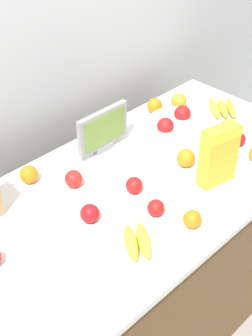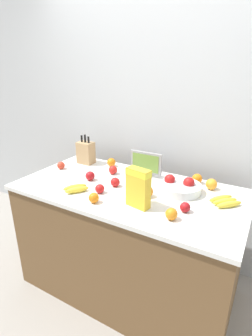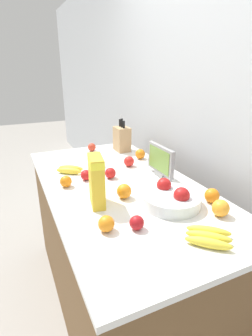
% 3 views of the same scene
% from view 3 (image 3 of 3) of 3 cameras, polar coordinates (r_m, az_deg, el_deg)
% --- Properties ---
extents(ground_plane, '(14.00, 14.00, 0.00)m').
position_cam_3_polar(ground_plane, '(2.13, -1.07, -26.48)').
color(ground_plane, gray).
extents(wall_back, '(9.00, 0.06, 2.60)m').
position_cam_3_polar(wall_back, '(1.82, 18.04, 11.39)').
color(wall_back, silver).
rests_on(wall_back, ground_plane).
extents(counter, '(1.67, 0.86, 0.92)m').
position_cam_3_polar(counter, '(1.82, -1.17, -16.64)').
color(counter, brown).
rests_on(counter, ground_plane).
extents(knife_block, '(0.14, 0.11, 0.31)m').
position_cam_3_polar(knife_block, '(2.18, -0.89, 6.38)').
color(knife_block, tan).
rests_on(knife_block, counter).
extents(small_monitor, '(0.27, 0.03, 0.20)m').
position_cam_3_polar(small_monitor, '(1.65, 7.49, 1.65)').
color(small_monitor, gray).
rests_on(small_monitor, counter).
extents(cereal_box, '(0.17, 0.10, 0.26)m').
position_cam_3_polar(cereal_box, '(1.30, -6.45, -2.32)').
color(cereal_box, gold).
rests_on(cereal_box, counter).
extents(fruit_bowl, '(0.29, 0.29, 0.11)m').
position_cam_3_polar(fruit_bowl, '(1.35, 9.86, -6.50)').
color(fruit_bowl, silver).
rests_on(fruit_bowl, counter).
extents(banana_bunch_left, '(0.21, 0.22, 0.04)m').
position_cam_3_polar(banana_bunch_left, '(1.13, 17.51, -14.06)').
color(banana_bunch_left, yellow).
rests_on(banana_bunch_left, counter).
extents(banana_bunch_right, '(0.17, 0.19, 0.04)m').
position_cam_3_polar(banana_bunch_right, '(1.77, -12.14, -0.32)').
color(banana_bunch_right, yellow).
rests_on(banana_bunch_right, counter).
extents(apple_leftmost, '(0.07, 0.07, 0.07)m').
position_cam_3_polar(apple_leftmost, '(1.65, -3.43, -1.10)').
color(apple_leftmost, red).
rests_on(apple_leftmost, counter).
extents(apple_front, '(0.07, 0.07, 0.07)m').
position_cam_3_polar(apple_front, '(1.84, 0.66, 1.46)').
color(apple_front, red).
rests_on(apple_front, counter).
extents(apple_rightmost, '(0.06, 0.06, 0.06)m').
position_cam_3_polar(apple_rightmost, '(1.15, 2.36, -11.81)').
color(apple_rightmost, '#A31419').
rests_on(apple_rightmost, counter).
extents(apple_rear, '(0.07, 0.07, 0.07)m').
position_cam_3_polar(apple_rear, '(2.21, -7.45, 4.53)').
color(apple_rear, red).
rests_on(apple_rear, counter).
extents(apple_middle, '(0.07, 0.07, 0.07)m').
position_cam_3_polar(apple_middle, '(1.63, -8.71, -1.53)').
color(apple_middle, red).
rests_on(apple_middle, counter).
extents(apple_near_bananas, '(0.07, 0.07, 0.07)m').
position_cam_3_polar(apple_near_bananas, '(1.85, -6.07, 1.42)').
color(apple_near_bananas, '#A31419').
rests_on(apple_near_bananas, counter).
extents(orange_near_bowl, '(0.08, 0.08, 0.08)m').
position_cam_3_polar(orange_near_bowl, '(1.31, 19.90, -8.20)').
color(orange_near_bowl, orange).
rests_on(orange_near_bowl, counter).
extents(orange_front_left, '(0.08, 0.08, 0.08)m').
position_cam_3_polar(orange_front_left, '(1.42, 18.19, -5.73)').
color(orange_front_left, orange).
rests_on(orange_front_left, counter).
extents(orange_front_center, '(0.07, 0.07, 0.07)m').
position_cam_3_polar(orange_front_center, '(1.56, -12.96, -2.87)').
color(orange_front_center, orange).
rests_on(orange_front_center, counter).
extents(orange_mid_right, '(0.08, 0.08, 0.08)m').
position_cam_3_polar(orange_mid_right, '(1.40, -0.41, -5.07)').
color(orange_mid_right, orange).
rests_on(orange_mid_right, counter).
extents(orange_front_right, '(0.07, 0.07, 0.07)m').
position_cam_3_polar(orange_front_right, '(1.14, -4.31, -12.00)').
color(orange_front_right, orange).
rests_on(orange_front_right, counter).
extents(orange_back_center, '(0.08, 0.08, 0.08)m').
position_cam_3_polar(orange_back_center, '(2.00, 3.13, 3.06)').
color(orange_back_center, orange).
rests_on(orange_back_center, counter).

